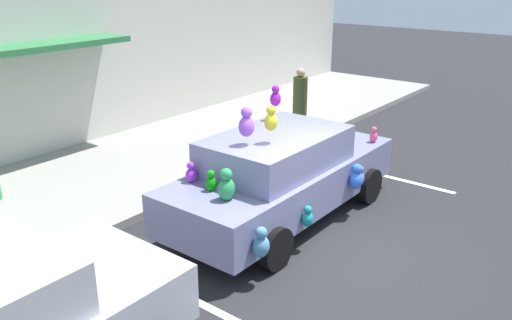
% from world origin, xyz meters
% --- Properties ---
extents(ground_plane, '(60.00, 60.00, 0.00)m').
position_xyz_m(ground_plane, '(0.00, 0.00, 0.00)').
color(ground_plane, '#262628').
extents(sidewalk, '(24.00, 4.00, 0.15)m').
position_xyz_m(sidewalk, '(0.00, 5.00, 0.07)').
color(sidewalk, gray).
rests_on(sidewalk, ground).
extents(storefront_building, '(24.00, 1.25, 6.40)m').
position_xyz_m(storefront_building, '(-0.00, 7.14, 3.19)').
color(storefront_building, beige).
rests_on(storefront_building, ground).
extents(parking_stripe_front, '(0.12, 3.60, 0.01)m').
position_xyz_m(parking_stripe_front, '(3.41, 1.00, 0.00)').
color(parking_stripe_front, silver).
rests_on(parking_stripe_front, ground).
extents(parking_stripe_rear, '(0.12, 3.60, 0.01)m').
position_xyz_m(parking_stripe_rear, '(-2.13, 1.00, 0.00)').
color(parking_stripe_rear, silver).
rests_on(parking_stripe_rear, ground).
extents(plush_covered_car, '(4.65, 2.05, 2.15)m').
position_xyz_m(plush_covered_car, '(0.51, 1.20, 0.80)').
color(plush_covered_car, slate).
rests_on(plush_covered_car, ground).
extents(teddy_bear_on_sidewalk, '(0.33, 0.27, 0.63)m').
position_xyz_m(teddy_bear_on_sidewalk, '(2.87, 3.87, 0.44)').
color(teddy_bear_on_sidewalk, pink).
rests_on(teddy_bear_on_sidewalk, sidewalk).
extents(pedestrian_walking_past, '(0.35, 0.35, 1.62)m').
position_xyz_m(pedestrian_walking_past, '(4.38, 3.42, 0.90)').
color(pedestrian_walking_past, '#3F4822').
rests_on(pedestrian_walking_past, sidewalk).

